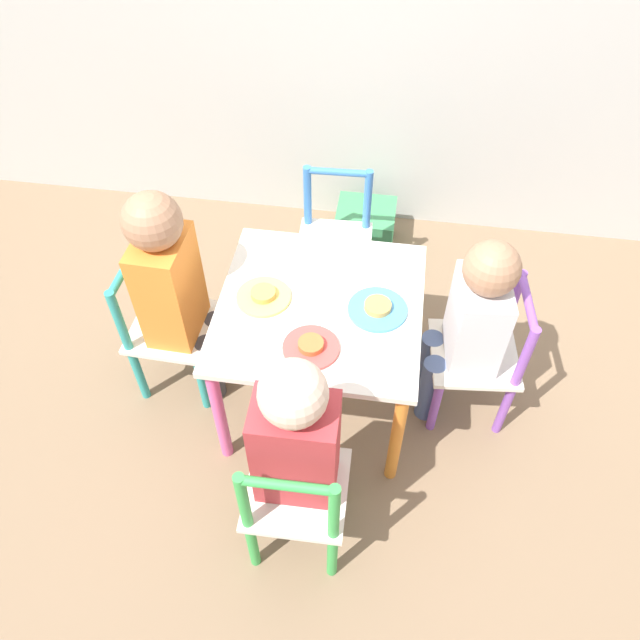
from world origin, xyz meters
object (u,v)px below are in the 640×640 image
child_left (173,284)px  plate_left (264,296)px  child_right (470,320)px  plate_right (378,309)px  kids_table (320,320)px  chair_teal (167,328)px  child_front (297,441)px  plate_front (311,347)px  chair_green (296,500)px  chair_blue (335,243)px  storage_bin (365,227)px  chair_purple (481,356)px

child_left → plate_left: child_left is taller
child_right → plate_right: 0.27m
child_left → plate_left: 0.27m
kids_table → child_left: (-0.43, 0.01, 0.07)m
chair_teal → kids_table: bearing=-90.0°
child_front → plate_front: (-0.01, 0.27, 0.03)m
chair_green → child_front: (-0.00, 0.06, 0.19)m
chair_teal → child_left: 0.22m
child_right → child_front: bearing=-47.1°
chair_blue → plate_front: 0.69m
plate_left → plate_front: same height
plate_front → storage_bin: plate_front is taller
kids_table → plate_front: bearing=-90.0°
plate_right → storage_bin: (-0.09, 0.77, -0.37)m
chair_purple → chair_blue: bearing=-136.7°
child_front → plate_front: bearing=-89.3°
chair_purple → child_left: child_left is taller
plate_right → storage_bin: size_ratio=0.72×
chair_green → plate_front: size_ratio=3.30×
chair_blue → plate_front: size_ratio=3.30×
chair_purple → storage_bin: (-0.42, 0.72, -0.15)m
chair_teal → storage_bin: 0.96m
plate_right → kids_table: bearing=180.0°
kids_table → chair_green: chair_green is taller
chair_blue → plate_left: chair_blue is taller
chair_purple → chair_green: (-0.48, -0.54, 0.00)m
kids_table → chair_green: 0.51m
plate_right → plate_left: same height
kids_table → chair_purple: chair_purple is taller
chair_blue → storage_bin: 0.33m
chair_green → plate_front: bearing=-89.4°
storage_bin → kids_table: bearing=-95.1°
plate_front → child_front: bearing=-88.1°
chair_green → plate_left: chair_green is taller
child_left → storage_bin: 0.98m
chair_teal → child_right: bearing=-86.5°
child_right → plate_right: (-0.27, -0.04, 0.05)m
chair_blue → chair_green: bearing=-90.6°
kids_table → chair_purple: bearing=5.7°
child_left → storage_bin: bearing=-31.7°
chair_purple → child_right: child_right is taller
child_front → plate_front: size_ratio=4.85×
chair_purple → child_left: (-0.92, -0.04, 0.21)m
child_front → chair_green: bearing=90.0°
chair_purple → chair_blue: 0.68m
chair_teal → child_left: size_ratio=0.65×
chair_purple → plate_left: bearing=-91.4°
chair_green → plate_front: chair_green is taller
kids_table → plate_front: size_ratio=3.80×
kids_table → chair_purple: size_ratio=1.15×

